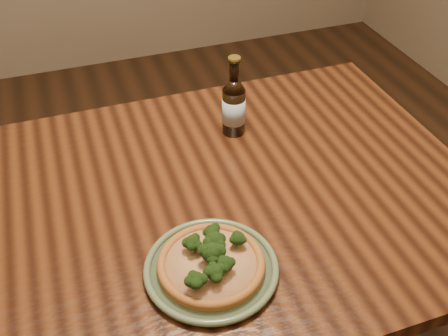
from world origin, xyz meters
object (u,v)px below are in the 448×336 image
object	(u,v)px
table	(142,240)
plate	(211,269)
pizza	(211,262)
beer_bottle	(234,106)

from	to	relation	value
table	plate	xyz separation A→B (m)	(0.10, -0.21, 0.10)
plate	pizza	bearing A→B (deg)	23.60
pizza	table	bearing A→B (deg)	115.48
table	beer_bottle	world-z (taller)	beer_bottle
table	pizza	bearing A→B (deg)	-64.52
table	plate	distance (m)	0.26
table	beer_bottle	size ratio (longest dim) A/B	7.29
table	beer_bottle	bearing A→B (deg)	35.18
table	beer_bottle	distance (m)	0.41
plate	pizza	size ratio (longest dim) A/B	1.26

